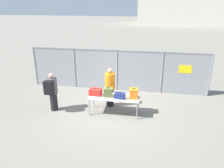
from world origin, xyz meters
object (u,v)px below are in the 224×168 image
(suitcase_olive, at_px, (108,92))
(security_worker_near, at_px, (110,87))
(suitcase_navy, at_px, (120,96))
(traveler_hooded, at_px, (52,91))
(suitcase_red, at_px, (95,92))
(suitcase_orange, at_px, (134,93))
(utility_trailer, at_px, (130,72))
(inspection_table, at_px, (114,98))

(suitcase_olive, relative_size, security_worker_near, 0.23)
(suitcase_navy, relative_size, traveler_hooded, 0.27)
(suitcase_red, xyz_separation_m, suitcase_olive, (0.55, -0.07, 0.05))
(suitcase_orange, distance_m, security_worker_near, 1.24)
(suitcase_olive, bearing_deg, security_worker_near, 94.49)
(suitcase_red, distance_m, security_worker_near, 0.77)
(suitcase_olive, height_order, utility_trailer, suitcase_olive)
(inspection_table, height_order, suitcase_orange, suitcase_orange)
(suitcase_olive, xyz_separation_m, utility_trailer, (0.47, 4.45, -0.52))
(suitcase_orange, relative_size, utility_trailer, 0.09)
(suitcase_red, bearing_deg, security_worker_near, 49.38)
(inspection_table, xyz_separation_m, suitcase_navy, (0.25, -0.12, 0.17))
(suitcase_olive, bearing_deg, inspection_table, 1.79)
(suitcase_navy, bearing_deg, traveler_hooded, -177.75)
(utility_trailer, bearing_deg, suitcase_navy, -89.62)
(suitcase_red, relative_size, utility_trailer, 0.11)
(traveler_hooded, xyz_separation_m, security_worker_near, (2.27, 0.87, -0.01))
(suitcase_olive, bearing_deg, utility_trailer, 84.03)
(suitcase_red, distance_m, utility_trailer, 4.52)
(traveler_hooded, bearing_deg, suitcase_olive, -8.17)
(security_worker_near, bearing_deg, suitcase_navy, 114.52)
(security_worker_near, relative_size, utility_trailer, 0.38)
(suitcase_red, distance_m, traveler_hooded, 1.80)
(suitcase_red, height_order, traveler_hooded, traveler_hooded)
(suitcase_navy, bearing_deg, security_worker_near, 125.57)
(suitcase_red, relative_size, suitcase_navy, 1.13)
(suitcase_navy, relative_size, utility_trailer, 0.10)
(inspection_table, bearing_deg, suitcase_navy, -25.95)
(suitcase_red, relative_size, suitcase_orange, 1.21)
(suitcase_navy, bearing_deg, suitcase_orange, 15.90)
(traveler_hooded, relative_size, security_worker_near, 0.95)
(inspection_table, height_order, suitcase_red, suitcase_red)
(suitcase_orange, bearing_deg, utility_trailer, 97.22)
(suitcase_orange, xyz_separation_m, security_worker_near, (-1.07, 0.61, -0.03))
(suitcase_orange, relative_size, security_worker_near, 0.24)
(suitcase_olive, bearing_deg, suitcase_navy, -12.74)
(suitcase_red, height_order, suitcase_orange, suitcase_orange)
(security_worker_near, distance_m, utility_trailer, 3.86)
(suitcase_navy, bearing_deg, suitcase_red, 170.06)
(inspection_table, bearing_deg, utility_trailer, 87.22)
(inspection_table, bearing_deg, suitcase_red, 175.47)
(inspection_table, distance_m, utility_trailer, 4.45)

